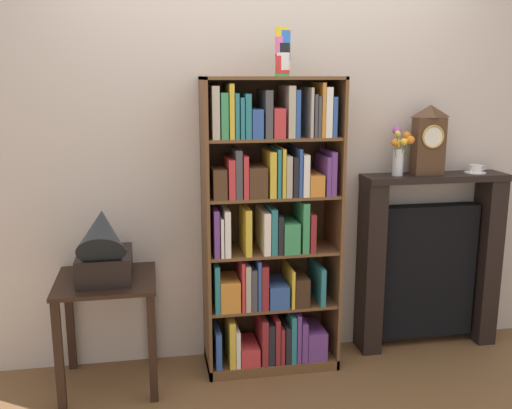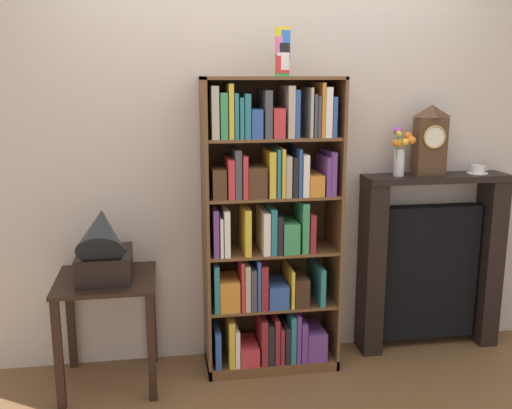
{
  "view_description": "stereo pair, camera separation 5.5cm",
  "coord_description": "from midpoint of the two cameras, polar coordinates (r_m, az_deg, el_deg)",
  "views": [
    {
      "loc": [
        -0.68,
        -3.15,
        1.75
      ],
      "look_at": [
        -0.09,
        0.11,
        1.01
      ],
      "focal_mm": 40.99,
      "sensor_mm": 36.0,
      "label": 1
    },
    {
      "loc": [
        -0.63,
        -3.16,
        1.75
      ],
      "look_at": [
        -0.09,
        0.11,
        1.01
      ],
      "focal_mm": 40.99,
      "sensor_mm": 36.0,
      "label": 2
    }
  ],
  "objects": [
    {
      "name": "ground_plane",
      "position": [
        3.67,
        1.31,
        -16.06
      ],
      "size": [
        7.24,
        6.4,
        0.02
      ],
      "primitive_type": "cube",
      "color": "brown"
    },
    {
      "name": "wall_back",
      "position": [
        3.58,
        1.16,
        5.39
      ],
      "size": [
        4.24,
        0.08,
        2.6
      ],
      "primitive_type": "cube",
      "color": "beige",
      "rests_on": "ground"
    },
    {
      "name": "bookshelf",
      "position": [
        3.44,
        0.8,
        -2.84
      ],
      "size": [
        0.79,
        0.36,
        1.74
      ],
      "color": "brown",
      "rests_on": "ground"
    },
    {
      "name": "cup_stack",
      "position": [
        3.3,
        2.13,
        14.65
      ],
      "size": [
        0.08,
        0.08,
        0.26
      ],
      "color": "green",
      "rests_on": "bookshelf"
    },
    {
      "name": "side_table_left",
      "position": [
        3.43,
        -14.77,
        -9.35
      ],
      "size": [
        0.55,
        0.53,
        0.64
      ],
      "color": "black",
      "rests_on": "ground"
    },
    {
      "name": "gramophone",
      "position": [
        3.27,
        -15.17,
        -4.12
      ],
      "size": [
        0.29,
        0.46,
        0.49
      ],
      "color": "black",
      "rests_on": "side_table_left"
    },
    {
      "name": "fireplace_mantel",
      "position": [
        3.95,
        16.05,
        -5.44
      ],
      "size": [
        0.92,
        0.22,
        1.14
      ],
      "color": "black",
      "rests_on": "ground"
    },
    {
      "name": "mantel_clock",
      "position": [
        3.74,
        16.11,
        6.07
      ],
      "size": [
        0.19,
        0.11,
        0.43
      ],
      "color": "#472D1C",
      "rests_on": "fireplace_mantel"
    },
    {
      "name": "flower_vase",
      "position": [
        3.67,
        13.43,
        5.16
      ],
      "size": [
        0.14,
        0.13,
        0.3
      ],
      "color": "silver",
      "rests_on": "fireplace_mantel"
    },
    {
      "name": "teacup_with_saucer",
      "position": [
        3.93,
        20.26,
        3.24
      ],
      "size": [
        0.13,
        0.13,
        0.05
      ],
      "color": "white",
      "rests_on": "fireplace_mantel"
    }
  ]
}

